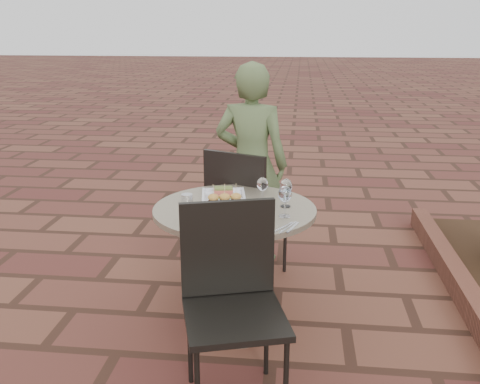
# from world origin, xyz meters

# --- Properties ---
(ground) EXTENTS (60.00, 60.00, 0.00)m
(ground) POSITION_xyz_m (0.00, 0.00, 0.00)
(ground) COLOR brown
(ground) RESTS_ON ground
(cafe_table) EXTENTS (0.90, 0.90, 0.73)m
(cafe_table) POSITION_xyz_m (0.18, -0.05, 0.48)
(cafe_table) COLOR gray
(cafe_table) RESTS_ON ground
(chair_far) EXTENTS (0.58, 0.58, 0.93)m
(chair_far) POSITION_xyz_m (0.16, 0.51, 0.55)
(chair_far) COLOR black
(chair_far) RESTS_ON ground
(chair_near) EXTENTS (0.55, 0.55, 0.93)m
(chair_near) POSITION_xyz_m (0.24, -0.65, 0.55)
(chair_near) COLOR black
(chair_near) RESTS_ON ground
(diner) EXTENTS (0.58, 0.42, 1.46)m
(diner) POSITION_xyz_m (0.19, 0.92, 0.73)
(diner) COLOR #495B32
(diner) RESTS_ON ground
(plate_salmon) EXTENTS (0.29, 0.29, 0.07)m
(plate_salmon) POSITION_xyz_m (0.10, 0.10, 0.75)
(plate_salmon) COLOR silver
(plate_salmon) RESTS_ON cafe_table
(plate_sliders) EXTENTS (0.28, 0.28, 0.15)m
(plate_sliders) POSITION_xyz_m (0.14, -0.11, 0.76)
(plate_sliders) COLOR silver
(plate_sliders) RESTS_ON cafe_table
(plate_tuna) EXTENTS (0.32, 0.32, 0.03)m
(plate_tuna) POSITION_xyz_m (0.18, -0.33, 0.75)
(plate_tuna) COLOR silver
(plate_tuna) RESTS_ON cafe_table
(wine_glass_right) EXTENTS (0.07, 0.07, 0.17)m
(wine_glass_right) POSITION_xyz_m (0.46, -0.17, 0.85)
(wine_glass_right) COLOR white
(wine_glass_right) RESTS_ON cafe_table
(wine_glass_mid) EXTENTS (0.06, 0.06, 0.15)m
(wine_glass_mid) POSITION_xyz_m (0.33, 0.05, 0.83)
(wine_glass_mid) COLOR white
(wine_glass_mid) RESTS_ON cafe_table
(wine_glass_far) EXTENTS (0.07, 0.07, 0.16)m
(wine_glass_far) POSITION_xyz_m (0.46, -0.00, 0.84)
(wine_glass_far) COLOR white
(wine_glass_far) RESTS_ON cafe_table
(steel_ramekin) EXTENTS (0.07, 0.07, 0.05)m
(steel_ramekin) POSITION_xyz_m (-0.10, 0.01, 0.75)
(steel_ramekin) COLOR silver
(steel_ramekin) RESTS_ON cafe_table
(cutlery_set) EXTENTS (0.15, 0.20, 0.00)m
(cutlery_set) POSITION_xyz_m (0.48, -0.33, 0.73)
(cutlery_set) COLOR silver
(cutlery_set) RESTS_ON cafe_table
(planter_curb) EXTENTS (0.12, 3.00, 0.15)m
(planter_curb) POSITION_xyz_m (1.60, 0.30, 0.07)
(planter_curb) COLOR brown
(planter_curb) RESTS_ON ground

